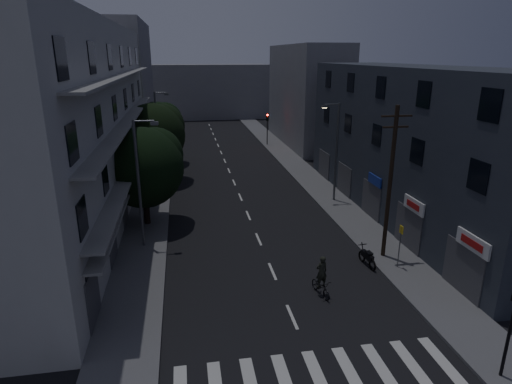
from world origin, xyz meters
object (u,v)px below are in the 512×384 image
object	(u,v)px
bus_stop_sign	(400,239)
motorcycle	(367,258)
utility_pole	(390,181)
cyclist	(321,282)

from	to	relation	value
bus_stop_sign	motorcycle	world-z (taller)	bus_stop_sign
utility_pole	motorcycle	world-z (taller)	utility_pole
utility_pole	bus_stop_sign	distance (m)	3.36
bus_stop_sign	motorcycle	size ratio (longest dim) A/B	1.33
motorcycle	cyclist	xyz separation A→B (m)	(-3.66, -2.62, 0.25)
motorcycle	bus_stop_sign	bearing A→B (deg)	-31.89
motorcycle	cyclist	size ratio (longest dim) A/B	0.87
bus_stop_sign	motorcycle	distance (m)	2.21
utility_pole	cyclist	world-z (taller)	utility_pole
utility_pole	motorcycle	size ratio (longest dim) A/B	4.75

